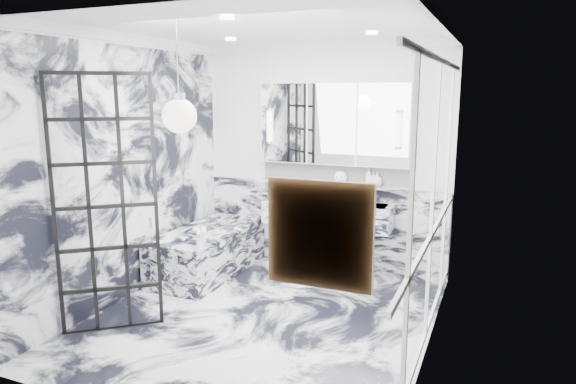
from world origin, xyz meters
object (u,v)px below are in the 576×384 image
at_px(trough_sink, 328,213).
at_px(bathtub, 208,251).
at_px(crittall_door, 106,206).
at_px(mirror_cabinet, 333,124).

height_order(trough_sink, bathtub, trough_sink).
bearing_deg(crittall_door, mirror_cabinet, 22.62).
relative_size(trough_sink, bathtub, 0.97).
relative_size(trough_sink, mirror_cabinet, 0.84).
bearing_deg(bathtub, crittall_door, -90.80).
xyz_separation_m(crittall_door, trough_sink, (1.35, 2.33, -0.45)).
height_order(trough_sink, mirror_cabinet, mirror_cabinet).
distance_m(trough_sink, bathtub, 1.55).
height_order(crittall_door, mirror_cabinet, crittall_door).
bearing_deg(mirror_cabinet, bathtub, -147.94).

